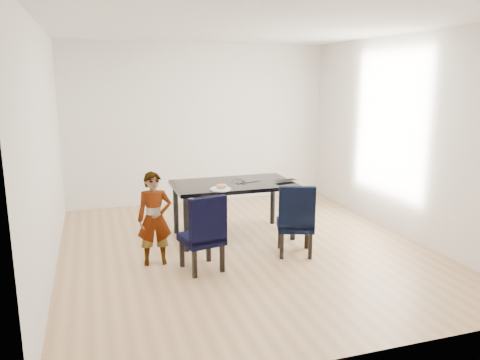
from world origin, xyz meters
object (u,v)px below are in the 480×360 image
object	(u,v)px
dining_table	(233,210)
chair_left	(201,232)
child	(155,219)
plate	(221,189)
chair_right	(295,219)
laptop	(283,180)

from	to	relation	value
dining_table	chair_left	distance (m)	1.19
child	plate	size ratio (longest dim) A/B	4.09
chair_left	plate	distance (m)	0.83
chair_right	plate	bearing A→B (deg)	165.66
chair_right	laptop	xyz separation A→B (m)	(0.15, 0.74, 0.32)
dining_table	chair_left	xyz separation A→B (m)	(-0.67, -0.98, 0.07)
plate	chair_right	bearing A→B (deg)	-32.93
chair_right	child	distance (m)	1.68
dining_table	chair_right	xyz separation A→B (m)	(0.53, -0.85, 0.07)
child	chair_left	bearing A→B (deg)	-31.15
chair_left	chair_right	bearing A→B (deg)	-5.32
chair_right	laptop	size ratio (longest dim) A/B	2.94
child	chair_right	bearing A→B (deg)	-2.77
dining_table	chair_left	bearing A→B (deg)	-124.30
laptop	plate	bearing A→B (deg)	-1.20
chair_right	plate	world-z (taller)	chair_right
dining_table	laptop	distance (m)	0.79
chair_left	laptop	distance (m)	1.64
dining_table	chair_right	bearing A→B (deg)	-58.16
laptop	chair_left	bearing A→B (deg)	18.40
dining_table	plate	xyz separation A→B (m)	(-0.27, -0.34, 0.38)
chair_left	dining_table	bearing A→B (deg)	44.10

